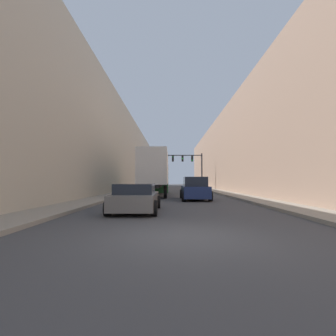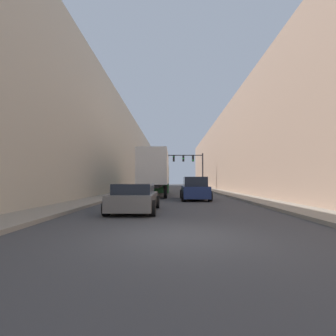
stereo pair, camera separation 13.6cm
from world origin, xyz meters
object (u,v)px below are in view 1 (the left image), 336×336
at_px(semi_truck, 156,172).
at_px(sedan_car, 136,198).
at_px(suv_car, 195,189).
at_px(traffic_signal_gantry, 191,164).

height_order(semi_truck, sedan_car, semi_truck).
xyz_separation_m(suv_car, traffic_signal_gantry, (1.33, 20.68, 3.22)).
distance_m(suv_car, traffic_signal_gantry, 20.98).
xyz_separation_m(semi_truck, sedan_car, (-0.10, -14.07, -1.63)).
bearing_deg(semi_truck, sedan_car, -90.42).
height_order(sedan_car, suv_car, suv_car).
bearing_deg(suv_car, semi_truck, 115.95).
height_order(suv_car, traffic_signal_gantry, traffic_signal_gantry).
bearing_deg(semi_truck, suv_car, -64.05).
height_order(sedan_car, traffic_signal_gantry, traffic_signal_gantry).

